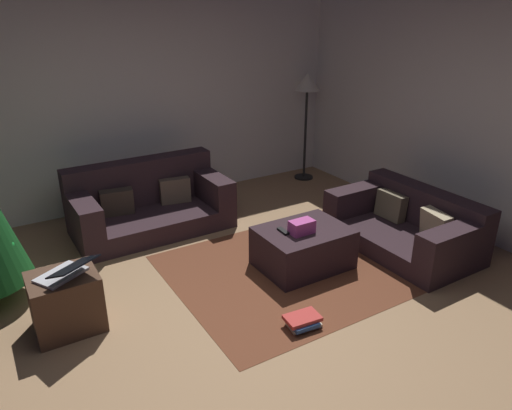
# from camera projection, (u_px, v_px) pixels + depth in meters

# --- Properties ---
(ground_plane) EXTENTS (6.40, 6.40, 0.00)m
(ground_plane) POSITION_uv_depth(u_px,v_px,m) (244.00, 327.00, 3.93)
(ground_plane) COLOR #93704C
(rear_partition) EXTENTS (6.40, 0.12, 2.60)m
(rear_partition) POSITION_uv_depth(u_px,v_px,m) (116.00, 105.00, 5.90)
(rear_partition) COLOR silver
(rear_partition) RESTS_ON ground_plane
(corner_partition) EXTENTS (0.12, 6.40, 2.60)m
(corner_partition) POSITION_uv_depth(u_px,v_px,m) (506.00, 125.00, 4.94)
(corner_partition) COLOR silver
(corner_partition) RESTS_ON ground_plane
(couch_left) EXTENTS (1.77, 0.92, 0.77)m
(couch_left) POSITION_uv_depth(u_px,v_px,m) (148.00, 204.00, 5.60)
(couch_left) COLOR #2D1E23
(couch_left) RESTS_ON ground_plane
(couch_right) EXTENTS (0.93, 1.56, 0.62)m
(couch_right) POSITION_uv_depth(u_px,v_px,m) (408.00, 225.00, 5.17)
(couch_right) COLOR #2D1E23
(couch_right) RESTS_ON ground_plane
(ottoman) EXTENTS (0.87, 0.66, 0.41)m
(ottoman) POSITION_uv_depth(u_px,v_px,m) (303.00, 248.00, 4.78)
(ottoman) COLOR #2D1E23
(ottoman) RESTS_ON ground_plane
(gift_box) EXTENTS (0.24, 0.14, 0.13)m
(gift_box) POSITION_uv_depth(u_px,v_px,m) (302.00, 227.00, 4.60)
(gift_box) COLOR #B23F8C
(gift_box) RESTS_ON ottoman
(tv_remote) EXTENTS (0.06, 0.16, 0.02)m
(tv_remote) POSITION_uv_depth(u_px,v_px,m) (283.00, 231.00, 4.64)
(tv_remote) COLOR black
(tv_remote) RESTS_ON ottoman
(side_table) EXTENTS (0.52, 0.44, 0.49)m
(side_table) POSITION_uv_depth(u_px,v_px,m) (66.00, 302.00, 3.84)
(side_table) COLOR #4C3323
(side_table) RESTS_ON ground_plane
(laptop) EXTENTS (0.51, 0.52, 0.18)m
(laptop) POSITION_uv_depth(u_px,v_px,m) (66.00, 272.00, 3.69)
(laptop) COLOR silver
(laptop) RESTS_ON side_table
(book_stack) EXTENTS (0.31, 0.22, 0.10)m
(book_stack) POSITION_uv_depth(u_px,v_px,m) (303.00, 321.00, 3.91)
(book_stack) COLOR beige
(book_stack) RESTS_ON ground_plane
(corner_lamp) EXTENTS (0.36, 0.36, 1.56)m
(corner_lamp) POSITION_uv_depth(u_px,v_px,m) (307.00, 90.00, 6.82)
(corner_lamp) COLOR black
(corner_lamp) RESTS_ON ground_plane
(area_rug) EXTENTS (2.60, 2.00, 0.01)m
(area_rug) POSITION_uv_depth(u_px,v_px,m) (302.00, 265.00, 4.86)
(area_rug) COLOR brown
(area_rug) RESTS_ON ground_plane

